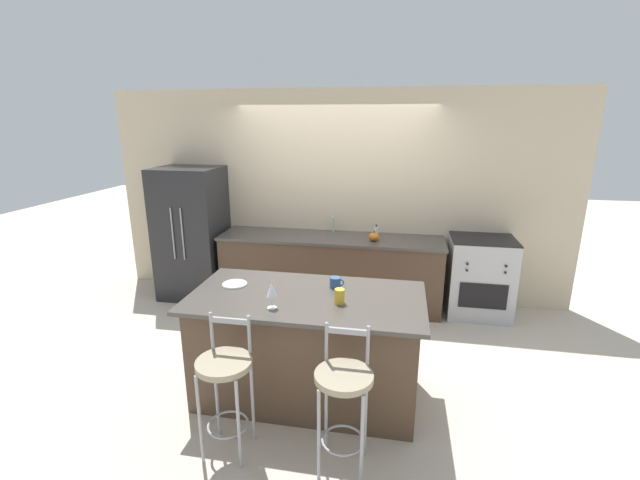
# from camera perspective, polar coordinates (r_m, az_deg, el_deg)

# --- Properties ---
(ground_plane) EXTENTS (18.00, 18.00, 0.00)m
(ground_plane) POSITION_cam_1_polar(r_m,az_deg,el_deg) (5.34, 0.68, -10.03)
(ground_plane) COLOR beige
(wall_back) EXTENTS (6.00, 0.07, 2.70)m
(wall_back) POSITION_cam_1_polar(r_m,az_deg,el_deg) (5.61, 2.02, 5.79)
(wall_back) COLOR beige
(wall_back) RESTS_ON ground_plane
(back_counter) EXTENTS (2.81, 0.71, 0.91)m
(back_counter) POSITION_cam_1_polar(r_m,az_deg,el_deg) (5.52, 1.40, -4.01)
(back_counter) COLOR #4C3828
(back_counter) RESTS_ON ground_plane
(sink_faucet) EXTENTS (0.02, 0.13, 0.22)m
(sink_faucet) POSITION_cam_1_polar(r_m,az_deg,el_deg) (5.54, 1.78, 2.43)
(sink_faucet) COLOR #ADAFB5
(sink_faucet) RESTS_ON back_counter
(kitchen_island) EXTENTS (1.94, 1.00, 0.93)m
(kitchen_island) POSITION_cam_1_polar(r_m,az_deg,el_deg) (3.76, -1.77, -13.90)
(kitchen_island) COLOR #4C3828
(kitchen_island) RESTS_ON ground_plane
(refrigerator) EXTENTS (0.82, 0.74, 1.73)m
(refrigerator) POSITION_cam_1_polar(r_m,az_deg,el_deg) (5.93, -16.68, 0.90)
(refrigerator) COLOR #232326
(refrigerator) RESTS_ON ground_plane
(oven_range) EXTENTS (0.74, 0.63, 0.97)m
(oven_range) POSITION_cam_1_polar(r_m,az_deg,el_deg) (5.55, 20.50, -4.62)
(oven_range) COLOR #B7B7BC
(oven_range) RESTS_ON ground_plane
(bar_stool_near) EXTENTS (0.39, 0.39, 1.02)m
(bar_stool_near) POSITION_cam_1_polar(r_m,az_deg,el_deg) (3.20, -12.51, -17.55)
(bar_stool_near) COLOR #99999E
(bar_stool_near) RESTS_ON ground_plane
(bar_stool_far) EXTENTS (0.39, 0.39, 1.02)m
(bar_stool_far) POSITION_cam_1_polar(r_m,az_deg,el_deg) (3.01, 3.18, -19.57)
(bar_stool_far) COLOR #99999E
(bar_stool_far) RESTS_ON ground_plane
(dinner_plate) EXTENTS (0.22, 0.22, 0.02)m
(dinner_plate) POSITION_cam_1_polar(r_m,az_deg,el_deg) (3.84, -11.31, -5.77)
(dinner_plate) COLOR white
(dinner_plate) RESTS_ON kitchen_island
(wine_glass) EXTENTS (0.08, 0.08, 0.21)m
(wine_glass) POSITION_cam_1_polar(r_m,az_deg,el_deg) (3.30, -6.48, -6.68)
(wine_glass) COLOR white
(wine_glass) RESTS_ON kitchen_island
(coffee_mug) EXTENTS (0.13, 0.09, 0.09)m
(coffee_mug) POSITION_cam_1_polar(r_m,az_deg,el_deg) (3.70, 2.07, -5.66)
(coffee_mug) COLOR #335689
(coffee_mug) RESTS_ON kitchen_island
(tumbler_cup) EXTENTS (0.08, 0.08, 0.12)m
(tumbler_cup) POSITION_cam_1_polar(r_m,az_deg,el_deg) (3.40, 2.63, -7.49)
(tumbler_cup) COLOR gold
(tumbler_cup) RESTS_ON kitchen_island
(pumpkin_decoration) EXTENTS (0.13, 0.13, 0.13)m
(pumpkin_decoration) POSITION_cam_1_polar(r_m,az_deg,el_deg) (5.21, 7.21, 0.44)
(pumpkin_decoration) COLOR orange
(pumpkin_decoration) RESTS_ON back_counter
(soap_bottle) EXTENTS (0.06, 0.06, 0.14)m
(soap_bottle) POSITION_cam_1_polar(r_m,az_deg,el_deg) (5.44, 7.49, 1.18)
(soap_bottle) COLOR silver
(soap_bottle) RESTS_ON back_counter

